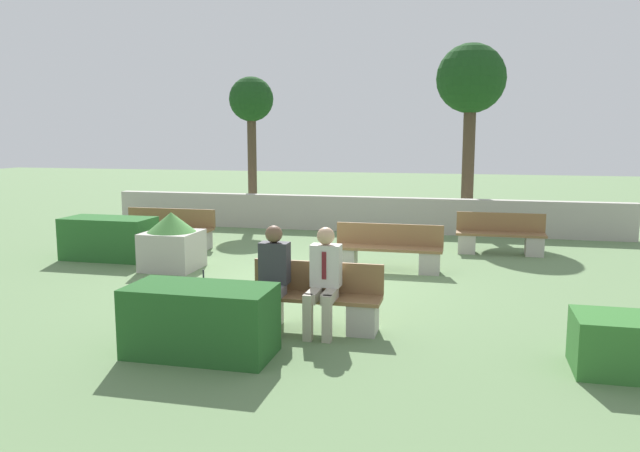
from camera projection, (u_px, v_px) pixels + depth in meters
name	position (u px, v px, depth m)	size (l,w,h in m)	color
ground_plane	(298.00, 282.00, 10.67)	(60.00, 60.00, 0.00)	#607F51
perimeter_wall	(357.00, 214.00, 16.13)	(13.37, 0.30, 0.90)	#ADA89E
bench_front	(314.00, 304.00, 8.06)	(1.75, 0.49, 0.85)	brown
bench_left_side	(500.00, 239.00, 13.09)	(1.82, 0.49, 0.85)	brown
bench_right_side	(388.00, 253.00, 11.47)	(2.00, 0.48, 0.85)	brown
bench_back	(168.00, 232.00, 13.85)	(2.11, 0.49, 0.85)	brown
person_seated_man	(324.00, 275.00, 7.83)	(0.38, 0.63, 1.34)	#B2A893
person_seated_woman	(272.00, 273.00, 7.99)	(0.38, 0.63, 1.34)	slate
hedge_block_near_left	(201.00, 321.00, 7.09)	(1.66, 0.82, 0.80)	#235623
hedge_block_mid_left	(109.00, 238.00, 12.55)	(1.79, 0.86, 0.84)	#286028
planter_corner_left	(172.00, 242.00, 11.58)	(0.97, 0.97, 1.07)	#ADA89E
suitcase	(204.00, 303.00, 8.33)	(0.44, 0.19, 0.72)	#282D42
tree_leftmost	(251.00, 106.00, 17.39)	(1.24, 1.24, 4.08)	#473828
tree_center_left	(471.00, 83.00, 16.39)	(1.82, 1.82, 4.86)	#473828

